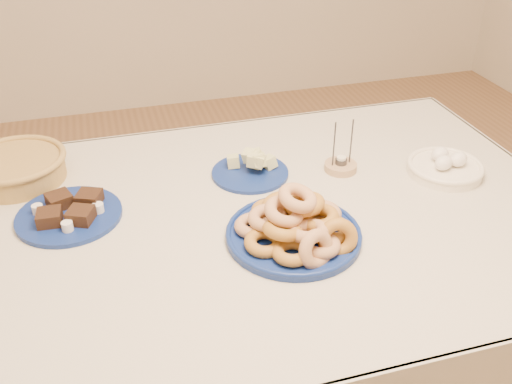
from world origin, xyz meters
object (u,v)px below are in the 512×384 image
wicker_basket (15,167)px  candle_holder (341,166)px  brownie_plate (69,213)px  donut_platter (296,227)px  dining_table (251,248)px  melon_plate (252,167)px  egg_bowl (445,167)px

wicker_basket → candle_holder: size_ratio=2.17×
brownie_plate → wicker_basket: bearing=120.3°
brownie_plate → candle_holder: size_ratio=1.74×
donut_platter → wicker_basket: (-0.66, 0.48, 0.00)m
brownie_plate → dining_table: bearing=-14.6°
donut_platter → wicker_basket: donut_platter is taller
melon_plate → brownie_plate: melon_plate is taller
dining_table → melon_plate: bearing=73.3°
melon_plate → brownie_plate: 0.51m
brownie_plate → wicker_basket: size_ratio=0.80×
dining_table → egg_bowl: 0.61m
wicker_basket → egg_bowl: size_ratio=1.24×
brownie_plate → donut_platter: bearing=-25.3°
melon_plate → candle_holder: size_ratio=1.50×
wicker_basket → egg_bowl: bearing=-14.5°
donut_platter → melon_plate: (-0.02, 0.33, -0.02)m
candle_holder → melon_plate: bearing=168.5°
dining_table → egg_bowl: size_ratio=6.21×
donut_platter → egg_bowl: (0.52, 0.18, -0.01)m
wicker_basket → egg_bowl: (1.17, -0.30, -0.02)m
melon_plate → candle_holder: bearing=-11.5°
brownie_plate → egg_bowl: egg_bowl is taller
dining_table → donut_platter: donut_platter is taller
dining_table → brownie_plate: bearing=165.4°
melon_plate → wicker_basket: bearing=166.8°
melon_plate → egg_bowl: melon_plate is taller
melon_plate → egg_bowl: (0.53, -0.15, 0.00)m
brownie_plate → egg_bowl: bearing=-3.7°
wicker_basket → candle_holder: candle_holder is taller
brownie_plate → candle_holder: 0.76m
dining_table → brownie_plate: 0.48m
donut_platter → brownie_plate: 0.58m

